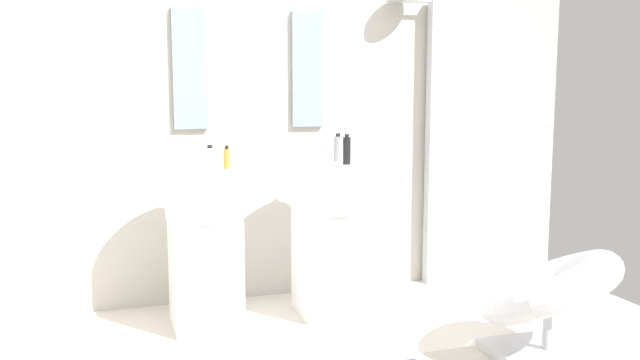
% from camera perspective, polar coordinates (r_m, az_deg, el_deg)
% --- Properties ---
extents(rear_partition, '(4.80, 0.10, 2.60)m').
position_cam_1_polar(rear_partition, '(4.76, -5.84, 5.86)').
color(rear_partition, beige).
rests_on(rear_partition, ground_plane).
extents(pedestal_sink_left, '(0.45, 0.45, 1.07)m').
position_cam_1_polar(pedestal_sink_left, '(4.27, -9.37, -5.17)').
color(pedestal_sink_left, white).
rests_on(pedestal_sink_left, ground_plane).
extents(pedestal_sink_right, '(0.45, 0.45, 1.07)m').
position_cam_1_polar(pedestal_sink_right, '(4.45, 0.81, -4.52)').
color(pedestal_sink_right, white).
rests_on(pedestal_sink_right, ground_plane).
extents(vanity_mirror_left, '(0.22, 0.03, 0.77)m').
position_cam_1_polar(vanity_mirror_left, '(4.62, -10.57, 8.90)').
color(vanity_mirror_left, '#8C9EA8').
extents(vanity_mirror_right, '(0.22, 0.03, 0.77)m').
position_cam_1_polar(vanity_mirror_right, '(4.79, -1.01, 8.99)').
color(vanity_mirror_right, '#8C9EA8').
extents(shower_column, '(0.49, 0.24, 2.05)m').
position_cam_1_polar(shower_column, '(5.12, 9.32, 3.47)').
color(shower_column, '#B7BABF').
rests_on(shower_column, ground_plane).
extents(lounge_chair, '(1.10, 1.10, 0.65)m').
position_cam_1_polar(lounge_chair, '(3.94, 18.13, -8.99)').
color(lounge_chair, '#B7BABF').
rests_on(lounge_chair, ground_plane).
extents(soap_bottle_white, '(0.06, 0.06, 0.12)m').
position_cam_1_polar(soap_bottle_white, '(4.30, -8.94, 1.92)').
color(soap_bottle_white, white).
rests_on(soap_bottle_white, pedestal_sink_left).
extents(soap_bottle_black, '(0.05, 0.05, 0.19)m').
position_cam_1_polar(soap_bottle_black, '(4.31, 2.20, 2.43)').
color(soap_bottle_black, black).
rests_on(soap_bottle_black, pedestal_sink_right).
extents(soap_bottle_amber, '(0.04, 0.04, 0.13)m').
position_cam_1_polar(soap_bottle_amber, '(4.13, -7.59, 1.77)').
color(soap_bottle_amber, '#C68C38').
rests_on(soap_bottle_amber, pedestal_sink_left).
extents(soap_bottle_grey, '(0.05, 0.05, 0.18)m').
position_cam_1_polar(soap_bottle_grey, '(4.47, 1.47, 2.59)').
color(soap_bottle_grey, '#99999E').
rests_on(soap_bottle_grey, pedestal_sink_right).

